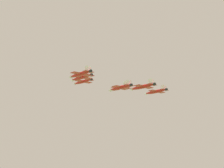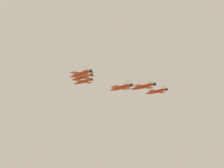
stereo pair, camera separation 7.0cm
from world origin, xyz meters
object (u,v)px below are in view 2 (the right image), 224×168
object	(u,v)px
jet_left_outer	(80,74)
jet_right_outer	(156,91)
jet_left_wingman	(82,77)
jet_trailing	(143,87)
jet_lead	(83,81)
jet_right_wingman	(119,88)
jet_slot_rear	(121,87)

from	to	relation	value
jet_left_outer	jet_right_outer	size ratio (longest dim) A/B	1.03
jet_left_wingman	jet_trailing	world-z (taller)	jet_left_wingman
jet_lead	jet_right_outer	world-z (taller)	jet_lead
jet_lead	jet_left_outer	distance (m)	43.36
jet_right_wingman	jet_slot_rear	size ratio (longest dim) A/B	0.99
jet_left_wingman	jet_trailing	size ratio (longest dim) A/B	1.01
jet_left_wingman	jet_right_wingman	bearing A→B (deg)	-90.29
jet_right_wingman	jet_trailing	world-z (taller)	jet_right_wingman
jet_lead	jet_trailing	distance (m)	50.31
jet_left_wingman	jet_left_outer	bearing A→B (deg)	139.35
jet_left_wingman	jet_right_outer	bearing A→B (deg)	-111.70
jet_lead	jet_left_wingman	bearing A→B (deg)	139.36
jet_lead	jet_right_outer	distance (m)	43.50
jet_slot_rear	jet_left_outer	bearing A→B (deg)	90.94
jet_left_outer	jet_right_outer	distance (m)	55.58
jet_right_wingman	jet_trailing	size ratio (longest dim) A/B	0.98
jet_left_outer	jet_slot_rear	xyz separation A→B (m)	(-24.13, 13.79, -2.64)
jet_left_wingman	jet_right_wingman	world-z (taller)	jet_left_wingman
jet_lead	jet_right_wingman	size ratio (longest dim) A/B	0.98
jet_right_outer	jet_trailing	bearing A→B (deg)	120.18
jet_left_wingman	jet_trailing	xyz separation A→B (m)	(4.16, 35.28, -8.55)
jet_left_outer	jet_slot_rear	world-z (taller)	jet_left_outer
jet_left_wingman	jet_slot_rear	xyz separation A→B (m)	(-3.95, 21.09, -6.19)
jet_slot_rear	jet_trailing	world-z (taller)	jet_slot_rear
jet_left_outer	jet_slot_rear	bearing A→B (deg)	-89.03
jet_left_outer	jet_slot_rear	size ratio (longest dim) A/B	1.02
jet_lead	jet_left_outer	world-z (taller)	jet_lead
jet_left_wingman	jet_right_outer	distance (m)	45.00
jet_trailing	jet_right_wingman	bearing A→B (deg)	-23.04
jet_right_outer	jet_trailing	xyz separation A→B (m)	(32.24, 0.40, -4.08)
jet_left_wingman	jet_left_outer	distance (m)	21.74
jet_lead	jet_right_outer	bearing A→B (deg)	-139.90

